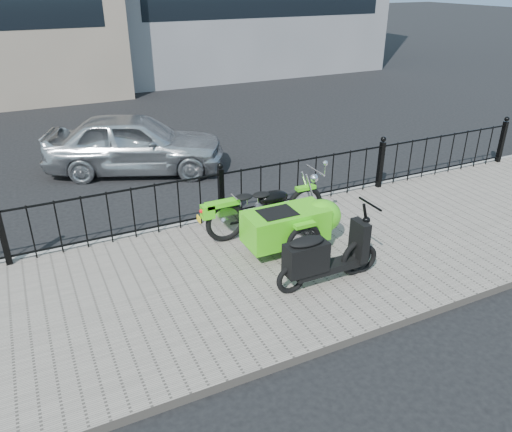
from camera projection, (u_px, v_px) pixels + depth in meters
name	position (u px, v px, depth m)	size (l,w,h in m)	color
ground	(253.00, 258.00, 7.98)	(120.00, 120.00, 0.00)	black
sidewalk	(267.00, 270.00, 7.55)	(30.00, 3.80, 0.12)	slate
curb	(219.00, 219.00, 9.12)	(30.00, 0.10, 0.12)	gray
iron_fence	(221.00, 195.00, 8.78)	(14.11, 0.11, 1.08)	black
motorcycle_sidecar	(291.00, 219.00, 7.91)	(2.28, 1.48, 0.98)	black
scooter	(323.00, 257.00, 6.93)	(1.67, 0.49, 1.13)	black
spare_tire	(356.00, 257.00, 7.23)	(0.56, 0.56, 0.08)	black
sedan_car	(135.00, 143.00, 11.20)	(1.58, 3.94, 1.34)	#B7B9BE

